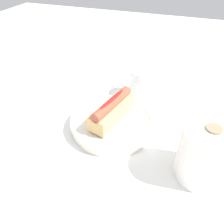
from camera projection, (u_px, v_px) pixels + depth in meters
ground_plane at (118, 122)px, 0.64m from camera, size 2.40×2.40×0.00m
serving_bowl at (112, 122)px, 0.61m from camera, size 0.23×0.23×0.03m
hotdog_front at (112, 110)px, 0.58m from camera, size 0.16×0.08×0.06m
water_glass at (140, 85)px, 0.73m from camera, size 0.07×0.07×0.09m
paper_towel_roll at (205, 153)px, 0.46m from camera, size 0.11×0.11×0.13m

